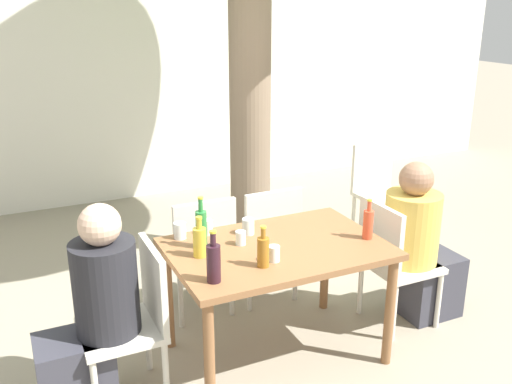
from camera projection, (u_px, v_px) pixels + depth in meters
The scene contains 20 objects.
ground_plane at pixel (276, 353), 3.68m from camera, with size 30.00×30.00×0.00m, color gray.
cafe_building_wall at pixel (133, 73), 6.20m from camera, with size 10.00×0.08×2.80m.
dining_table_front at pixel (277, 260), 3.46m from camera, with size 1.29×0.87×0.76m.
patio_chair_0 at pixel (136, 315), 3.16m from camera, with size 0.44×0.44×0.90m.
patio_chair_1 at pixel (392, 257), 3.87m from camera, with size 0.44×0.44×0.90m.
patio_chair_2 at pixel (200, 250), 3.98m from camera, with size 0.44×0.44×0.90m.
patio_chair_3 at pixel (267, 237), 4.19m from camera, with size 0.44×0.44×0.90m.
patio_chair_4 at pixel (378, 186), 5.33m from camera, with size 0.44×0.44×0.90m.
person_seated_0 at pixel (92, 321), 3.06m from camera, with size 0.57×0.35×1.19m.
person_seated_1 at pixel (419, 249), 3.95m from camera, with size 0.59×0.38×1.16m.
green_bottle_0 at pixel (201, 228), 3.37m from camera, with size 0.07×0.07×0.32m.
amber_bottle_1 at pixel (263, 251), 3.14m from camera, with size 0.07×0.07×0.24m.
oil_cruet_2 at pixel (200, 241), 3.26m from camera, with size 0.08×0.08×0.24m.
wine_bottle_3 at pixel (214, 262), 2.97m from camera, with size 0.08×0.08×0.29m.
soda_bottle_4 at pixel (368, 223), 3.51m from camera, with size 0.06×0.06×0.26m.
drinking_glass_0 at pixel (180, 231), 3.52m from camera, with size 0.08×0.08×0.10m.
drinking_glass_1 at pixel (274, 254), 3.22m from camera, with size 0.07×0.07×0.09m.
drinking_glass_2 at pixel (248, 226), 3.59m from camera, with size 0.08×0.08×0.10m.
drinking_glass_3 at pixel (241, 238), 3.44m from camera, with size 0.06×0.06×0.09m.
drinking_glass_4 at pixel (208, 227), 3.58m from camera, with size 0.06×0.06×0.10m.
Camera 1 is at (-1.44, -2.80, 2.18)m, focal length 40.00 mm.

